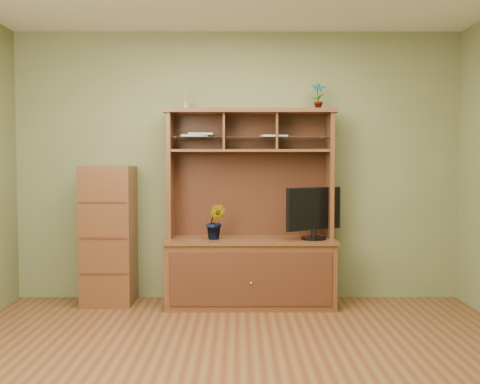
{
  "coord_description": "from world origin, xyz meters",
  "views": [
    {
      "loc": [
        0.01,
        -3.44,
        1.37
      ],
      "look_at": [
        0.02,
        1.2,
        1.13
      ],
      "focal_mm": 40.0,
      "sensor_mm": 36.0,
      "label": 1
    }
  ],
  "objects": [
    {
      "name": "room",
      "position": [
        0.0,
        0.0,
        1.35
      ],
      "size": [
        4.54,
        4.04,
        2.74
      ],
      "color": "#572C18",
      "rests_on": "ground"
    },
    {
      "name": "media_hutch",
      "position": [
        0.12,
        1.73,
        0.52
      ],
      "size": [
        1.66,
        0.61,
        1.9
      ],
      "color": "#472614",
      "rests_on": "room"
    },
    {
      "name": "monitor",
      "position": [
        0.73,
        1.65,
        0.91
      ],
      "size": [
        0.56,
        0.37,
        0.5
      ],
      "rotation": [
        0.0,
        0.0,
        0.55
      ],
      "color": "black",
      "rests_on": "media_hutch"
    },
    {
      "name": "orchid_plant",
      "position": [
        -0.21,
        1.65,
        0.82
      ],
      "size": [
        0.21,
        0.19,
        0.34
      ],
      "primitive_type": "imported",
      "rotation": [
        0.0,
        0.0,
        -0.21
      ],
      "color": "#27551D",
      "rests_on": "media_hutch"
    },
    {
      "name": "top_plant",
      "position": [
        0.78,
        1.8,
        2.03
      ],
      "size": [
        0.14,
        0.1,
        0.27
      ],
      "primitive_type": "imported",
      "rotation": [
        0.0,
        0.0,
        -0.02
      ],
      "color": "#355E20",
      "rests_on": "media_hutch"
    },
    {
      "name": "reed_diffuser",
      "position": [
        -0.52,
        1.81,
        2.0
      ],
      "size": [
        0.05,
        0.05,
        0.25
      ],
      "color": "silver",
      "rests_on": "media_hutch"
    },
    {
      "name": "magazines",
      "position": [
        -0.16,
        1.8,
        1.65
      ],
      "size": [
        1.07,
        0.24,
        0.04
      ],
      "color": "#B0B0B5",
      "rests_on": "media_hutch"
    },
    {
      "name": "side_cabinet",
      "position": [
        -1.26,
        1.76,
        0.68
      ],
      "size": [
        0.48,
        0.44,
        1.35
      ],
      "color": "#472614",
      "rests_on": "room"
    }
  ]
}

